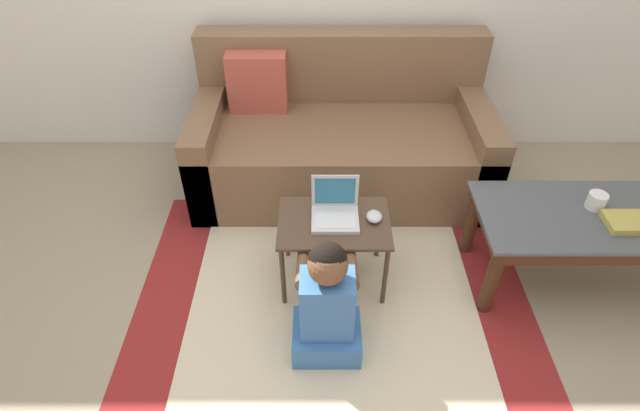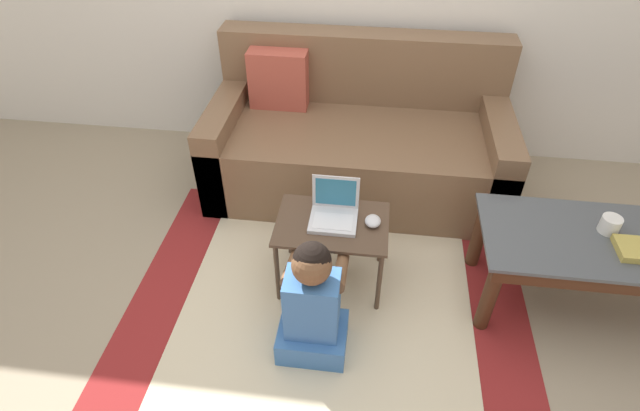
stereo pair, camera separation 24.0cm
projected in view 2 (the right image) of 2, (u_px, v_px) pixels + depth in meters
ground_plane at (300, 310)px, 2.50m from camera, size 16.00×16.00×0.00m
area_rug at (326, 311)px, 2.49m from camera, size 1.99×1.75×0.01m
couch at (356, 141)px, 3.14m from camera, size 1.79×0.90×0.89m
coffee_table at (609, 250)px, 2.30m from camera, size 1.17×0.53×0.44m
laptop_desk at (332, 231)px, 2.43m from camera, size 0.54×0.38×0.40m
laptop at (334, 214)px, 2.39m from camera, size 0.23×0.19×0.21m
computer_mouse at (373, 221)px, 2.37m from camera, size 0.08×0.09×0.04m
person_seated at (313, 305)px, 2.15m from camera, size 0.31×0.41×0.65m
cup_on_table at (610, 225)px, 2.27m from camera, size 0.09×0.09×0.08m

